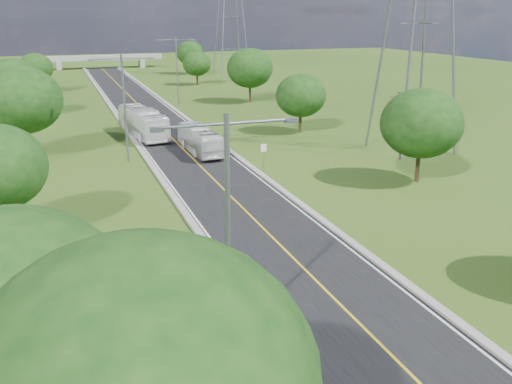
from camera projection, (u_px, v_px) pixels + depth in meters
ground at (162, 128)px, 69.90m from camera, size 260.00×260.00×0.00m
road at (153, 119)px, 75.27m from camera, size 8.00×150.00×0.06m
curb_left at (120, 121)px, 73.89m from camera, size 0.50×150.00×0.22m
curb_right at (185, 117)px, 76.61m from camera, size 0.50×150.00×0.22m
speed_limit_sign at (264, 152)px, 51.32m from camera, size 0.55×0.09×2.40m
overpass at (101, 59)px, 140.95m from camera, size 30.00×3.00×3.20m
streetlight_near_left at (228, 213)px, 23.10m from camera, size 5.90×0.25×10.00m
streetlight_mid_left at (124, 99)px, 52.71m from camera, size 5.90×0.25×10.00m
streetlight_far_right at (177, 65)px, 86.16m from camera, size 5.90×0.25×10.00m
power_tower_near at (421, 8)px, 54.72m from camera, size 9.00×6.40×28.00m
power_tower_far at (230, 9)px, 123.31m from camera, size 9.00×6.40×28.00m
tree_la at (13, 306)px, 17.15m from camera, size 7.14×7.14×8.30m
tree_lc at (22, 100)px, 54.43m from camera, size 7.56×7.56×8.79m
tree_ld at (13, 80)px, 75.52m from camera, size 6.72×6.72×7.82m
tree_le at (35, 68)px, 98.04m from camera, size 5.88×5.88×6.84m
tree_rb at (421, 123)px, 46.58m from camera, size 6.72×6.72×7.82m
tree_rc at (301, 96)px, 66.20m from camera, size 5.88×5.88×6.84m
tree_rd at (250, 68)px, 88.09m from camera, size 7.14×7.14×8.30m
tree_re at (197, 64)px, 109.20m from camera, size 5.46×5.46×6.35m
tree_rf at (190, 53)px, 128.08m from camera, size 6.30×6.30×7.33m
bus_outbound at (200, 140)px, 57.30m from camera, size 2.56×9.50×2.62m
bus_inbound at (143, 122)px, 64.53m from camera, size 4.21×11.83×3.22m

